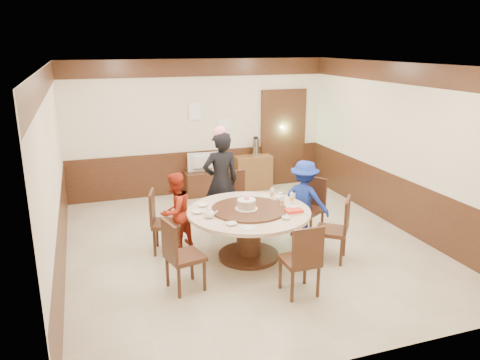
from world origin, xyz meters
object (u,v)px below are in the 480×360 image
object	(u,v)px
tv_stand	(205,183)
television	(205,162)
person_blue	(304,200)
side_cabinet	(253,173)
thermos	(256,147)
person_standing	(221,182)
person_red	(175,212)
shrimp_platter	(294,212)
banquet_table	(249,224)
birthday_cake	(247,204)

from	to	relation	value
tv_stand	television	xyz separation A→B (m)	(0.00, 0.00, 0.45)
person_blue	side_cabinet	xyz separation A→B (m)	(0.14, 2.77, -0.27)
side_cabinet	thermos	size ratio (longest dim) A/B	2.11
person_standing	person_blue	xyz separation A→B (m)	(1.19, -0.74, -0.21)
person_standing	person_red	bearing A→B (deg)	25.76
person_standing	thermos	size ratio (longest dim) A/B	4.53
person_red	side_cabinet	distance (m)	3.39
person_blue	shrimp_platter	distance (m)	0.96
side_cabinet	tv_stand	bearing A→B (deg)	-178.42
television	side_cabinet	xyz separation A→B (m)	(1.09, 0.03, -0.32)
banquet_table	person_red	distance (m)	1.17
tv_stand	side_cabinet	size ratio (longest dim) A/B	1.06
thermos	television	bearing A→B (deg)	-178.51
tv_stand	person_red	bearing A→B (deg)	-114.06
person_blue	tv_stand	size ratio (longest dim) A/B	1.53
television	thermos	size ratio (longest dim) A/B	1.83
person_blue	television	bearing A→B (deg)	-24.46
tv_stand	television	bearing A→B (deg)	0.00
shrimp_platter	person_blue	bearing A→B (deg)	54.75
person_red	side_cabinet	world-z (taller)	person_red
birthday_cake	side_cabinet	bearing A→B (deg)	68.09
birthday_cake	thermos	size ratio (longest dim) A/B	0.86
birthday_cake	banquet_table	bearing A→B (deg)	22.49
person_blue	shrimp_platter	xyz separation A→B (m)	(-0.55, -0.78, 0.13)
shrimp_platter	television	bearing A→B (deg)	96.51
tv_stand	banquet_table	bearing A→B (deg)	-92.95
side_cabinet	thermos	bearing A→B (deg)	0.00
banquet_table	shrimp_platter	bearing A→B (deg)	-31.17
person_standing	birthday_cake	bearing A→B (deg)	87.03
banquet_table	thermos	distance (m)	3.49
person_blue	side_cabinet	bearing A→B (deg)	-46.47
person_blue	television	distance (m)	2.90
side_cabinet	television	bearing A→B (deg)	-178.42
person_standing	side_cabinet	xyz separation A→B (m)	(1.33, 2.03, -0.49)
person_standing	thermos	world-z (taller)	person_standing
person_red	television	world-z (taller)	person_red
shrimp_platter	banquet_table	bearing A→B (deg)	148.83
banquet_table	side_cabinet	size ratio (longest dim) A/B	2.26
television	person_blue	bearing A→B (deg)	113.13
television	banquet_table	bearing A→B (deg)	91.00
tv_stand	thermos	distance (m)	1.35
person_red	thermos	size ratio (longest dim) A/B	3.24
television	shrimp_platter	bearing A→B (deg)	100.47
tv_stand	thermos	xyz separation A→B (m)	(1.15, 0.03, 0.69)
person_red	shrimp_platter	bearing A→B (deg)	108.95
banquet_table	shrimp_platter	size ratio (longest dim) A/B	6.04
banquet_table	thermos	bearing A→B (deg)	67.64
person_blue	thermos	xyz separation A→B (m)	(0.20, 2.77, 0.29)
side_cabinet	thermos	world-z (taller)	thermos
person_blue	shrimp_platter	size ratio (longest dim) A/B	4.33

